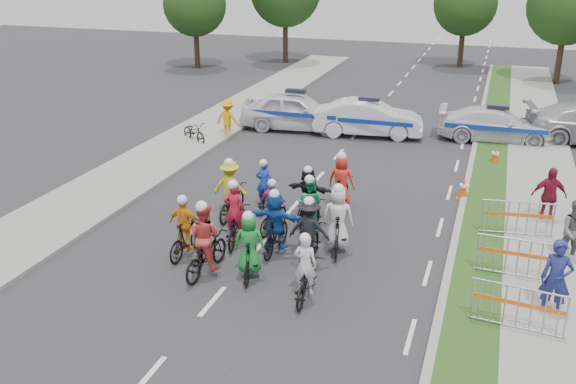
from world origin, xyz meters
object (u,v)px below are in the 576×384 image
(rider_2, at_px, (205,247))
(rider_4, at_px, (309,237))
(rider_0, at_px, (306,277))
(rider_3, at_px, (186,232))
(spectator_2, at_px, (549,196))
(rider_7, at_px, (338,225))
(cone_1, at_px, (495,156))
(cone_0, at_px, (463,189))
(spectator_1, at_px, (575,232))
(rider_10, at_px, (231,195))
(tree_1, at_px, (567,6))
(parked_bike, at_px, (194,132))
(rider_13, at_px, (341,188))
(police_car_0, at_px, (296,111))
(police_car_1, at_px, (368,118))
(tree_4, at_px, (465,4))
(rider_12, at_px, (265,192))
(barrier_0, at_px, (518,310))
(barrier_2, at_px, (517,220))
(police_car_2, at_px, (496,125))
(rider_5, at_px, (275,226))
(rider_11, at_px, (308,197))
(rider_9, at_px, (273,211))
(rider_8, at_px, (310,213))
(tree_0, at_px, (195,5))
(barrier_1, at_px, (517,260))
(rider_6, at_px, (235,222))
(marshal_hiviz, at_px, (228,119))
(spectator_0, at_px, (556,279))
(rider_1, at_px, (250,251))

(rider_2, bearing_deg, rider_4, -144.99)
(rider_0, distance_m, rider_3, 3.84)
(rider_4, bearing_deg, spectator_2, -145.19)
(rider_7, xyz_separation_m, cone_1, (3.82, 9.12, -0.43))
(cone_0, bearing_deg, spectator_1, -50.99)
(rider_10, relative_size, tree_1, 0.28)
(parked_bike, bearing_deg, cone_0, -70.69)
(cone_1, bearing_deg, rider_13, -125.22)
(rider_13, relative_size, cone_0, 2.81)
(rider_0, distance_m, police_car_0, 15.01)
(police_car_1, bearing_deg, tree_4, -15.33)
(rider_12, bearing_deg, barrier_0, 137.87)
(barrier_0, bearing_deg, barrier_2, 90.00)
(police_car_2, xyz_separation_m, cone_0, (-0.79, -7.40, -0.35))
(rider_7, height_order, spectator_2, rider_7)
(rider_5, distance_m, tree_4, 31.39)
(cone_0, distance_m, cone_1, 4.10)
(rider_13, xyz_separation_m, police_car_0, (-4.28, 8.70, 0.08))
(rider_3, distance_m, cone_0, 9.45)
(rider_11, xyz_separation_m, police_car_0, (-3.53, 9.75, 0.09))
(rider_5, relative_size, rider_9, 1.12)
(rider_7, height_order, cone_1, rider_7)
(rider_4, height_order, tree_1, tree_1)
(rider_5, relative_size, barrier_0, 0.93)
(rider_0, bearing_deg, cone_1, -111.48)
(rider_8, distance_m, tree_0, 28.32)
(rider_13, distance_m, barrier_1, 6.01)
(barrier_2, height_order, tree_0, tree_0)
(rider_6, xyz_separation_m, marshal_hiviz, (-4.43, 9.69, 0.21))
(rider_9, bearing_deg, rider_6, 61.85)
(cone_0, bearing_deg, rider_4, -120.05)
(marshal_hiviz, height_order, parked_bike, marshal_hiviz)
(police_car_2, xyz_separation_m, barrier_0, (0.86, -15.15, -0.13))
(rider_4, height_order, parked_bike, rider_4)
(police_car_1, bearing_deg, tree_0, 40.50)
(rider_9, bearing_deg, spectator_0, 172.20)
(rider_4, xyz_separation_m, rider_7, (0.53, 0.89, 0.04))
(rider_5, distance_m, rider_13, 3.56)
(rider_8, relative_size, tree_0, 0.29)
(police_car_1, height_order, tree_1, tree_1)
(barrier_2, distance_m, cone_1, 6.74)
(rider_7, bearing_deg, rider_1, 39.97)
(rider_2, relative_size, marshal_hiviz, 1.20)
(cone_0, relative_size, parked_bike, 0.41)
(rider_6, bearing_deg, tree_1, -120.43)
(rider_4, bearing_deg, barrier_1, -175.45)
(rider_7, bearing_deg, rider_6, -3.84)
(barrier_2, relative_size, tree_1, 0.29)
(rider_1, bearing_deg, police_car_1, -102.30)
(rider_10, height_order, cone_0, rider_10)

